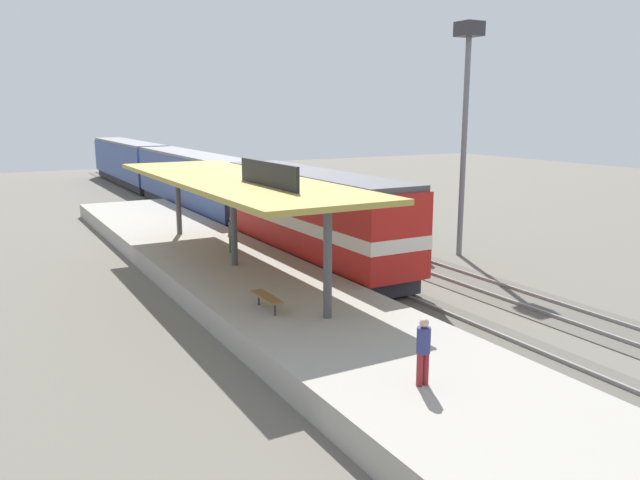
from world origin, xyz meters
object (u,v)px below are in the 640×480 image
at_px(locomotive, 312,217).
at_px(light_mast, 466,91).
at_px(passenger_carriage_rear, 129,162).
at_px(person_walking, 232,232).
at_px(passenger_carriage_front, 194,182).
at_px(platform_bench, 266,297).
at_px(freight_car, 339,205).
at_px(person_waiting, 423,348).

xyz_separation_m(locomotive, light_mast, (7.80, -1.78, 5.99)).
bearing_deg(passenger_carriage_rear, locomotive, -90.00).
bearing_deg(passenger_carriage_rear, person_walking, -95.68).
relative_size(locomotive, person_walking, 8.44).
height_order(passenger_carriage_rear, light_mast, light_mast).
height_order(passenger_carriage_front, passenger_carriage_rear, same).
bearing_deg(passenger_carriage_rear, passenger_carriage_front, -90.00).
bearing_deg(passenger_carriage_rear, light_mast, -79.12).
bearing_deg(locomotive, platform_bench, -127.69).
relative_size(light_mast, person_walking, 6.84).
xyz_separation_m(passenger_carriage_front, freight_car, (4.60, -12.88, -0.34)).
bearing_deg(locomotive, person_waiting, -108.95).
xyz_separation_m(locomotive, passenger_carriage_rear, (0.00, 38.80, -0.10)).
distance_m(freight_car, person_walking, 9.35).
bearing_deg(freight_car, person_waiting, -115.88).
bearing_deg(light_mast, locomotive, 167.15).
height_order(passenger_carriage_front, person_walking, passenger_carriage_front).
xyz_separation_m(freight_car, light_mast, (3.20, -6.89, 6.43)).
relative_size(platform_bench, person_walking, 0.99).
height_order(locomotive, passenger_carriage_rear, locomotive).
relative_size(locomotive, freight_car, 1.20).
relative_size(passenger_carriage_front, person_walking, 11.70).
relative_size(platform_bench, passenger_carriage_front, 0.08).
height_order(light_mast, person_waiting, light_mast).
xyz_separation_m(light_mast, person_waiting, (-12.93, -13.16, -6.54)).
bearing_deg(locomotive, passenger_carriage_front, 90.00).
bearing_deg(person_waiting, locomotive, 71.05).
bearing_deg(freight_car, locomotive, -131.97).
distance_m(platform_bench, locomotive, 9.87).
bearing_deg(passenger_carriage_front, passenger_carriage_rear, 90.00).
xyz_separation_m(locomotive, freight_car, (4.60, 5.12, -0.44)).
xyz_separation_m(passenger_carriage_rear, person_walking, (-3.76, -37.85, -0.46)).
relative_size(passenger_carriage_rear, freight_car, 1.67).
distance_m(locomotive, person_waiting, 15.80).
bearing_deg(freight_car, light_mast, -65.10).
height_order(freight_car, person_walking, freight_car).
relative_size(passenger_carriage_front, light_mast, 1.71).
xyz_separation_m(freight_car, person_walking, (-8.36, -4.17, -0.12)).
bearing_deg(freight_car, person_walking, -153.51).
bearing_deg(locomotive, passenger_carriage_rear, 90.00).
xyz_separation_m(platform_bench, passenger_carriage_rear, (6.00, 46.57, 0.97)).
xyz_separation_m(platform_bench, locomotive, (6.00, 7.77, 1.07)).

